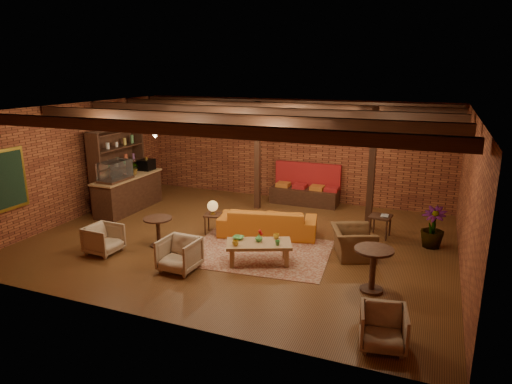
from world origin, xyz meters
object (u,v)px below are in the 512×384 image
at_px(armchair_b, 179,253).
at_px(round_table_right, 373,263).
at_px(armchair_a, 104,238).
at_px(round_table_left, 158,227).
at_px(sofa, 268,222).
at_px(armchair_far, 383,326).
at_px(plant_tall, 437,187).
at_px(side_table_lamp, 213,209).
at_px(side_table_book, 381,217).
at_px(coffee_table, 258,245).
at_px(armchair_right, 353,238).

relative_size(armchair_b, round_table_right, 0.89).
height_order(armchair_a, armchair_b, armchair_b).
distance_m(round_table_left, armchair_a, 1.25).
height_order(sofa, armchair_far, sofa).
xyz_separation_m(sofa, plant_tall, (3.89, 0.71, 1.13)).
xyz_separation_m(side_table_lamp, armchair_far, (4.66, -3.49, -0.31)).
distance_m(side_table_lamp, round_table_right, 4.57).
bearing_deg(side_table_lamp, side_table_book, 18.15).
relative_size(round_table_left, armchair_far, 1.00).
xyz_separation_m(coffee_table, round_table_right, (2.49, -0.39, 0.15)).
xyz_separation_m(armchair_right, side_table_book, (0.41, 1.48, 0.07)).
distance_m(sofa, side_table_lamp, 1.44).
height_order(side_table_book, plant_tall, plant_tall).
xyz_separation_m(coffee_table, side_table_lamp, (-1.76, 1.30, 0.24)).
bearing_deg(armchair_b, armchair_right, 35.09).
bearing_deg(side_table_lamp, armchair_far, -36.81).
distance_m(sofa, armchair_right, 2.32).
relative_size(coffee_table, armchair_far, 2.21).
bearing_deg(coffee_table, side_table_lamp, 143.54).
bearing_deg(side_table_lamp, armchair_a, -129.72).
xyz_separation_m(round_table_left, side_table_book, (4.82, 2.58, 0.05)).
bearing_deg(armchair_b, armchair_far, -13.66).
height_order(coffee_table, round_table_left, coffee_table).
xyz_separation_m(round_table_left, armchair_right, (4.41, 1.10, -0.03)).
xyz_separation_m(side_table_lamp, armchair_a, (-1.74, -2.09, -0.30)).
distance_m(sofa, armchair_b, 2.81).
distance_m(side_table_book, round_table_right, 3.02).
distance_m(coffee_table, side_table_book, 3.46).
bearing_deg(armchair_a, armchair_b, -91.90).
xyz_separation_m(armchair_far, plant_tall, (0.58, 4.58, 1.13)).
bearing_deg(side_table_book, armchair_right, -105.55).
distance_m(armchair_b, side_table_book, 5.11).
bearing_deg(sofa, armchair_right, 153.70).
height_order(side_table_lamp, round_table_right, side_table_lamp).
xyz_separation_m(sofa, armchair_a, (-3.09, -2.47, 0.01)).
bearing_deg(armchair_a, plant_tall, -63.07).
xyz_separation_m(round_table_right, armchair_far, (0.42, -1.79, -0.22)).
bearing_deg(side_table_lamp, sofa, 15.63).
height_order(armchair_a, round_table_right, round_table_right).
bearing_deg(armchair_right, armchair_b, 100.85).
bearing_deg(plant_tall, armchair_a, -155.51).
bearing_deg(round_table_left, armchair_b, -40.13).
distance_m(round_table_left, side_table_book, 5.47).
height_order(armchair_far, plant_tall, plant_tall).
height_order(round_table_left, armchair_far, same).
xyz_separation_m(coffee_table, armchair_right, (1.84, 1.13, 0.02)).
bearing_deg(coffee_table, armchair_far, -37.02).
relative_size(round_table_right, plant_tall, 0.29).
bearing_deg(armchair_b, armchair_a, 178.05).
bearing_deg(side_table_book, round_table_left, -151.82).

